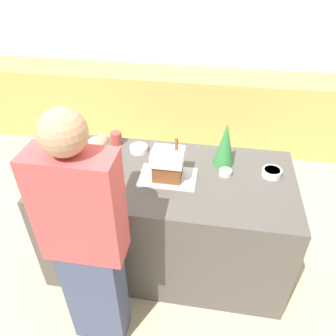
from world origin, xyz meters
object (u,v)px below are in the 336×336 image
(candy_bowl_behind_tray, at_px, (225,172))
(candy_bowl_front_corner, at_px, (272,172))
(candy_bowl_near_tray_left, at_px, (139,148))
(person, at_px, (87,243))
(candy_bowl_near_tray_right, at_px, (96,142))
(candy_bowl_far_left, at_px, (78,138))
(baking_tray, at_px, (168,177))
(gingerbread_house, at_px, (168,164))
(mug, at_px, (116,138))
(candy_bowl_far_right, at_px, (157,153))
(decorative_tree, at_px, (225,144))
(candy_bowl_beside_tree, at_px, (103,158))

(candy_bowl_behind_tray, xyz_separation_m, candy_bowl_front_corner, (0.33, 0.04, 0.01))
(candy_bowl_near_tray_left, xyz_separation_m, person, (-0.07, -0.97, -0.03))
(candy_bowl_near_tray_right, xyz_separation_m, candy_bowl_far_left, (-0.17, 0.05, 0.00))
(baking_tray, distance_m, candy_bowl_front_corner, 0.74)
(gingerbread_house, xyz_separation_m, mug, (-0.49, 0.38, -0.07))
(baking_tray, xyz_separation_m, candy_bowl_far_right, (-0.13, 0.26, 0.02))
(decorative_tree, height_order, candy_bowl_behind_tray, decorative_tree)
(baking_tray, xyz_separation_m, person, (-0.35, -0.67, -0.01))
(gingerbread_house, bearing_deg, person, -117.88)
(candy_bowl_far_left, height_order, person, person)
(candy_bowl_behind_tray, bearing_deg, candy_bowl_near_tray_right, 167.41)
(baking_tray, distance_m, candy_bowl_near_tray_right, 0.73)
(baking_tray, bearing_deg, candy_bowl_near_tray_left, 133.01)
(candy_bowl_far_left, relative_size, candy_bowl_far_right, 1.41)
(baking_tray, distance_m, candy_bowl_beside_tree, 0.54)
(baking_tray, bearing_deg, candy_bowl_beside_tree, 165.87)
(candy_bowl_front_corner, bearing_deg, candy_bowl_far_left, 171.24)
(candy_bowl_near_tray_right, distance_m, candy_bowl_beside_tree, 0.24)
(baking_tray, relative_size, candy_bowl_far_right, 4.25)
(baking_tray, distance_m, decorative_tree, 0.48)
(candy_bowl_near_tray_right, height_order, candy_bowl_far_left, candy_bowl_far_left)
(candy_bowl_near_tray_right, xyz_separation_m, person, (0.30, -1.00, -0.03))
(candy_bowl_far_left, bearing_deg, mug, 0.36)
(candy_bowl_front_corner, distance_m, candy_bowl_beside_tree, 1.25)
(gingerbread_house, bearing_deg, baking_tray, -150.03)
(baking_tray, height_order, candy_bowl_far_right, candy_bowl_far_right)
(mug, bearing_deg, gingerbread_house, -38.06)
(candy_bowl_behind_tray, bearing_deg, candy_bowl_far_right, 163.17)
(gingerbread_house, xyz_separation_m, candy_bowl_far_left, (-0.82, 0.38, -0.09))
(decorative_tree, height_order, mug, decorative_tree)
(decorative_tree, xyz_separation_m, person, (-0.74, -0.91, -0.17))
(baking_tray, bearing_deg, candy_bowl_near_tray_right, 152.79)
(candy_bowl_front_corner, relative_size, mug, 1.31)
(candy_bowl_near_tray_left, bearing_deg, candy_bowl_near_tray_right, 175.16)
(candy_bowl_behind_tray, distance_m, mug, 0.93)
(gingerbread_house, xyz_separation_m, candy_bowl_beside_tree, (-0.52, 0.13, -0.10))
(candy_bowl_behind_tray, relative_size, person, 0.05)
(mug, bearing_deg, person, -82.67)
(candy_bowl_behind_tray, distance_m, candy_bowl_beside_tree, 0.93)
(candy_bowl_behind_tray, relative_size, candy_bowl_front_corner, 0.66)
(candy_bowl_far_right, distance_m, person, 0.95)
(candy_bowl_far_right, xyz_separation_m, person, (-0.22, -0.93, -0.03))
(candy_bowl_near_tray_left, distance_m, candy_bowl_far_left, 0.54)
(baking_tray, xyz_separation_m, mug, (-0.49, 0.38, 0.05))
(candy_bowl_near_tray_right, relative_size, candy_bowl_near_tray_left, 0.84)
(mug, bearing_deg, candy_bowl_far_right, -18.81)
(candy_bowl_far_left, height_order, candy_bowl_far_right, candy_bowl_far_left)
(candy_bowl_front_corner, xyz_separation_m, person, (-1.08, -0.81, -0.03))
(gingerbread_house, xyz_separation_m, candy_bowl_behind_tray, (0.40, 0.10, -0.10))
(candy_bowl_near_tray_left, relative_size, candy_bowl_far_left, 1.05)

